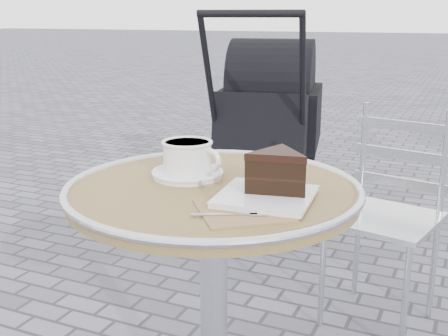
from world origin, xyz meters
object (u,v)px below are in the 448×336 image
at_px(cappuccino_set, 188,161).
at_px(cake_plate_set, 274,177).
at_px(baby_stroller, 268,126).
at_px(cafe_table, 214,249).
at_px(bistro_chair, 393,191).

xyz_separation_m(cappuccino_set, cake_plate_set, (0.26, -0.08, 0.01)).
distance_m(cappuccino_set, baby_stroller, 1.83).
relative_size(cafe_table, cappuccino_set, 3.93).
xyz_separation_m(cafe_table, bistro_chair, (0.31, 0.90, -0.07)).
bearing_deg(cafe_table, bistro_chair, 70.83).
bearing_deg(baby_stroller, cafe_table, -86.49).
distance_m(bistro_chair, baby_stroller, 1.23).
xyz_separation_m(cappuccino_set, bistro_chair, (0.41, 0.85, -0.27)).
bearing_deg(cake_plate_set, cafe_table, 164.48).
distance_m(cafe_table, bistro_chair, 0.96).
height_order(cake_plate_set, bistro_chair, cake_plate_set).
xyz_separation_m(cake_plate_set, bistro_chair, (0.15, 0.93, -0.28)).
height_order(cafe_table, bistro_chair, bistro_chair).
height_order(bistro_chair, baby_stroller, baby_stroller).
height_order(cappuccino_set, cake_plate_set, cake_plate_set).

